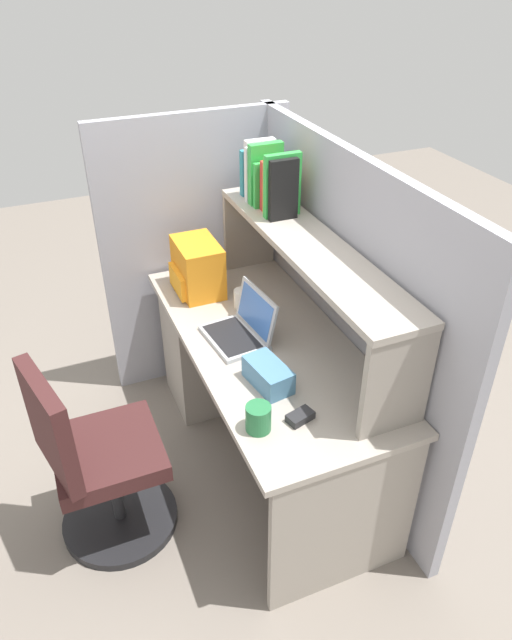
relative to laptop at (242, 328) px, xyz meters
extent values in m
plane|color=slate|center=(0.06, 0.09, -0.78)|extent=(8.00, 8.00, 0.00)
cube|color=#AAA093|center=(0.06, 0.09, -0.07)|extent=(1.60, 0.70, 0.03)
cube|color=#9D9388|center=(-0.49, 0.09, -0.43)|extent=(0.40, 0.64, 0.70)
cube|color=#9D9388|center=(0.84, 0.09, -0.43)|extent=(0.03, 0.64, 0.70)
cube|color=#9E9EA8|center=(0.06, 0.47, -0.01)|extent=(1.84, 0.05, 1.55)
cube|color=#9E9EA8|center=(-0.79, 0.04, -0.01)|extent=(0.05, 1.06, 1.55)
cube|color=gray|center=(-0.64, 0.29, 0.16)|extent=(0.03, 0.28, 0.42)
cube|color=gray|center=(0.76, 0.29, 0.16)|extent=(0.03, 0.28, 0.42)
cube|color=#AAA093|center=(0.06, 0.29, 0.38)|extent=(1.44, 0.28, 0.03)
cube|color=teal|center=(-0.54, 0.30, 0.51)|extent=(0.04, 0.18, 0.23)
cube|color=white|center=(-0.49, 0.29, 0.54)|extent=(0.04, 0.15, 0.28)
cube|color=white|center=(-0.45, 0.29, 0.53)|extent=(0.02, 0.16, 0.27)
cube|color=green|center=(-0.42, 0.29, 0.54)|extent=(0.04, 0.17, 0.29)
cube|color=green|center=(-0.37, 0.30, 0.51)|extent=(0.03, 0.17, 0.22)
cube|color=red|center=(-0.33, 0.30, 0.52)|extent=(0.04, 0.13, 0.23)
cube|color=yellow|center=(-0.28, 0.30, 0.53)|extent=(0.04, 0.15, 0.25)
cube|color=green|center=(-0.24, 0.30, 0.54)|extent=(0.04, 0.17, 0.29)
cube|color=black|center=(-0.20, 0.29, 0.54)|extent=(0.03, 0.13, 0.28)
cube|color=#B7BABF|center=(0.00, -0.04, -0.04)|extent=(0.33, 0.25, 0.02)
cube|color=black|center=(0.01, -0.05, -0.03)|extent=(0.29, 0.20, 0.00)
cube|color=#B7BABF|center=(-0.01, 0.07, 0.07)|extent=(0.31, 0.09, 0.20)
cube|color=#3F72CC|center=(-0.01, 0.07, 0.07)|extent=(0.28, 0.07, 0.16)
cube|color=orange|center=(-0.48, -0.05, 0.08)|extent=(0.30, 0.20, 0.27)
cube|color=#FFA123|center=(-0.48, -0.15, 0.02)|extent=(0.22, 0.04, 0.12)
cube|color=#262628|center=(0.59, 0.00, -0.03)|extent=(0.09, 0.12, 0.03)
cylinder|color=white|center=(-0.24, 0.10, 0.00)|extent=(0.08, 0.08, 0.09)
cube|color=teal|center=(0.35, -0.02, 0.00)|extent=(0.24, 0.15, 0.10)
cylinder|color=#26723F|center=(0.58, -0.16, 0.00)|extent=(0.10, 0.10, 0.11)
cylinder|color=black|center=(0.20, -0.69, -0.76)|extent=(0.52, 0.52, 0.04)
cylinder|color=#262628|center=(0.20, -0.69, -0.54)|extent=(0.05, 0.05, 0.41)
cube|color=#3F1E1E|center=(0.20, -0.69, -0.33)|extent=(0.44, 0.44, 0.08)
cube|color=#3F1E1E|center=(0.24, -0.88, -0.07)|extent=(0.40, 0.16, 0.44)
camera|label=1|loc=(2.05, -0.78, 1.50)|focal=32.92mm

